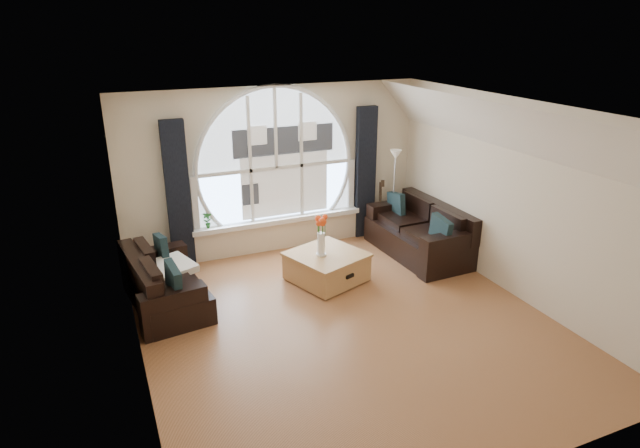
{
  "coord_description": "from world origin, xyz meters",
  "views": [
    {
      "loc": [
        -2.7,
        -5.39,
        3.65
      ],
      "look_at": [
        0.0,
        0.9,
        1.05
      ],
      "focal_mm": 30.34,
      "sensor_mm": 36.0,
      "label": 1
    }
  ],
  "objects_px": {
    "coffee_chest": "(327,266)",
    "sofa_right": "(419,231)",
    "vase_flowers": "(321,230)",
    "sofa_left": "(165,279)",
    "floor_lamp": "(394,195)",
    "potted_plant": "(207,220)",
    "guitar": "(379,207)"
  },
  "relations": [
    {
      "from": "sofa_left",
      "to": "coffee_chest",
      "type": "bearing_deg",
      "value": -11.88
    },
    {
      "from": "coffee_chest",
      "to": "floor_lamp",
      "type": "xyz_separation_m",
      "value": [
        1.73,
        1.05,
        0.56
      ]
    },
    {
      "from": "coffee_chest",
      "to": "sofa_right",
      "type": "bearing_deg",
      "value": -10.29
    },
    {
      "from": "sofa_right",
      "to": "coffee_chest",
      "type": "height_order",
      "value": "sofa_right"
    },
    {
      "from": "sofa_left",
      "to": "sofa_right",
      "type": "xyz_separation_m",
      "value": [
        4.07,
        0.12,
        0.0
      ]
    },
    {
      "from": "guitar",
      "to": "potted_plant",
      "type": "bearing_deg",
      "value": -158.74
    },
    {
      "from": "floor_lamp",
      "to": "guitar",
      "type": "height_order",
      "value": "floor_lamp"
    },
    {
      "from": "vase_flowers",
      "to": "potted_plant",
      "type": "distance_m",
      "value": 1.97
    },
    {
      "from": "sofa_left",
      "to": "floor_lamp",
      "type": "relative_size",
      "value": 1.03
    },
    {
      "from": "floor_lamp",
      "to": "potted_plant",
      "type": "bearing_deg",
      "value": 173.34
    },
    {
      "from": "coffee_chest",
      "to": "potted_plant",
      "type": "distance_m",
      "value": 2.07
    },
    {
      "from": "vase_flowers",
      "to": "sofa_left",
      "type": "bearing_deg",
      "value": 174.95
    },
    {
      "from": "coffee_chest",
      "to": "vase_flowers",
      "type": "bearing_deg",
      "value": 174.81
    },
    {
      "from": "sofa_right",
      "to": "floor_lamp",
      "type": "xyz_separation_m",
      "value": [
        -0.04,
        0.76,
        0.4
      ]
    },
    {
      "from": "coffee_chest",
      "to": "potted_plant",
      "type": "bearing_deg",
      "value": 115.63
    },
    {
      "from": "sofa_left",
      "to": "vase_flowers",
      "type": "height_order",
      "value": "vase_flowers"
    },
    {
      "from": "coffee_chest",
      "to": "guitar",
      "type": "height_order",
      "value": "guitar"
    },
    {
      "from": "potted_plant",
      "to": "sofa_left",
      "type": "bearing_deg",
      "value": -124.54
    },
    {
      "from": "sofa_left",
      "to": "guitar",
      "type": "height_order",
      "value": "guitar"
    },
    {
      "from": "sofa_left",
      "to": "potted_plant",
      "type": "relative_size",
      "value": 6.08
    },
    {
      "from": "floor_lamp",
      "to": "guitar",
      "type": "bearing_deg",
      "value": 122.29
    },
    {
      "from": "coffee_chest",
      "to": "potted_plant",
      "type": "relative_size",
      "value": 3.6
    },
    {
      "from": "floor_lamp",
      "to": "potted_plant",
      "type": "distance_m",
      "value": 3.19
    },
    {
      "from": "vase_flowers",
      "to": "guitar",
      "type": "height_order",
      "value": "vase_flowers"
    },
    {
      "from": "sofa_right",
      "to": "floor_lamp",
      "type": "bearing_deg",
      "value": 91.37
    },
    {
      "from": "vase_flowers",
      "to": "floor_lamp",
      "type": "relative_size",
      "value": 0.44
    },
    {
      "from": "coffee_chest",
      "to": "floor_lamp",
      "type": "relative_size",
      "value": 0.61
    },
    {
      "from": "sofa_right",
      "to": "coffee_chest",
      "type": "relative_size",
      "value": 1.95
    },
    {
      "from": "vase_flowers",
      "to": "guitar",
      "type": "xyz_separation_m",
      "value": [
        1.68,
        1.32,
        -0.3
      ]
    },
    {
      "from": "sofa_left",
      "to": "coffee_chest",
      "type": "height_order",
      "value": "sofa_left"
    },
    {
      "from": "coffee_chest",
      "to": "vase_flowers",
      "type": "xyz_separation_m",
      "value": [
        -0.1,
        -0.03,
        0.59
      ]
    },
    {
      "from": "sofa_left",
      "to": "vase_flowers",
      "type": "xyz_separation_m",
      "value": [
        2.2,
        -0.19,
        0.43
      ]
    }
  ]
}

